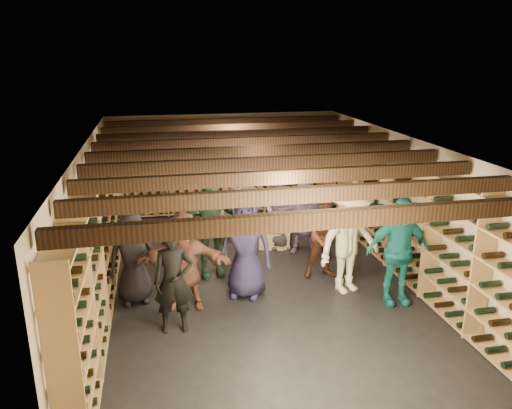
{
  "coord_description": "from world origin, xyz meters",
  "views": [
    {
      "loc": [
        -1.63,
        -7.9,
        3.85
      ],
      "look_at": [
        0.03,
        0.2,
        1.28
      ],
      "focal_mm": 35.0,
      "sensor_mm": 36.0,
      "label": 1
    }
  ],
  "objects_px": {
    "crate_loose": "(239,231)",
    "person_0": "(133,257)",
    "person_8": "(326,237)",
    "person_4": "(398,251)",
    "person_9": "(247,206)",
    "person_11": "(305,217)",
    "person_7": "(234,217)",
    "crate_stack_left": "(276,231)",
    "person_3": "(350,239)",
    "crate_stack_right": "(272,239)",
    "person_12": "(279,209)",
    "person_5": "(184,261)",
    "person_6": "(246,246)",
    "person_10": "(210,226)",
    "person_1": "(174,281)"
  },
  "relations": [
    {
      "from": "person_8",
      "to": "person_11",
      "type": "distance_m",
      "value": 1.17
    },
    {
      "from": "person_9",
      "to": "person_11",
      "type": "xyz_separation_m",
      "value": [
        1.07,
        -0.36,
        -0.17
      ]
    },
    {
      "from": "person_0",
      "to": "person_1",
      "type": "xyz_separation_m",
      "value": [
        0.58,
        -1.01,
        0.02
      ]
    },
    {
      "from": "person_11",
      "to": "person_0",
      "type": "bearing_deg",
      "value": -135.31
    },
    {
      "from": "person_8",
      "to": "person_11",
      "type": "relative_size",
      "value": 1.02
    },
    {
      "from": "person_0",
      "to": "person_3",
      "type": "xyz_separation_m",
      "value": [
        3.45,
        -0.34,
        0.16
      ]
    },
    {
      "from": "person_3",
      "to": "person_11",
      "type": "xyz_separation_m",
      "value": [
        -0.23,
        1.75,
        -0.17
      ]
    },
    {
      "from": "person_8",
      "to": "person_11",
      "type": "xyz_separation_m",
      "value": [
        -0.04,
        1.17,
        -0.01
      ]
    },
    {
      "from": "person_7",
      "to": "crate_stack_left",
      "type": "bearing_deg",
      "value": 26.05
    },
    {
      "from": "crate_loose",
      "to": "person_10",
      "type": "bearing_deg",
      "value": -113.25
    },
    {
      "from": "person_0",
      "to": "person_4",
      "type": "height_order",
      "value": "person_4"
    },
    {
      "from": "person_7",
      "to": "person_10",
      "type": "bearing_deg",
      "value": -129.08
    },
    {
      "from": "person_3",
      "to": "person_7",
      "type": "xyz_separation_m",
      "value": [
        -1.64,
        1.68,
        -0.06
      ]
    },
    {
      "from": "person_5",
      "to": "person_9",
      "type": "xyz_separation_m",
      "value": [
        1.38,
        2.13,
        0.13
      ]
    },
    {
      "from": "crate_stack_left",
      "to": "person_11",
      "type": "relative_size",
      "value": 0.46
    },
    {
      "from": "crate_stack_left",
      "to": "person_11",
      "type": "height_order",
      "value": "person_11"
    },
    {
      "from": "crate_stack_left",
      "to": "person_1",
      "type": "height_order",
      "value": "person_1"
    },
    {
      "from": "crate_loose",
      "to": "person_5",
      "type": "height_order",
      "value": "person_5"
    },
    {
      "from": "person_12",
      "to": "person_7",
      "type": "bearing_deg",
      "value": -160.81
    },
    {
      "from": "person_11",
      "to": "person_12",
      "type": "bearing_deg",
      "value": 160.21
    },
    {
      "from": "crate_stack_right",
      "to": "person_8",
      "type": "bearing_deg",
      "value": -68.53
    },
    {
      "from": "person_3",
      "to": "person_7",
      "type": "bearing_deg",
      "value": 115.29
    },
    {
      "from": "crate_stack_right",
      "to": "person_0",
      "type": "bearing_deg",
      "value": -146.4
    },
    {
      "from": "person_6",
      "to": "crate_loose",
      "type": "bearing_deg",
      "value": 106.6
    },
    {
      "from": "person_0",
      "to": "person_5",
      "type": "relative_size",
      "value": 0.97
    },
    {
      "from": "person_6",
      "to": "person_7",
      "type": "distance_m",
      "value": 1.5
    },
    {
      "from": "person_5",
      "to": "crate_stack_right",
      "type": "bearing_deg",
      "value": 60.94
    },
    {
      "from": "person_3",
      "to": "person_10",
      "type": "xyz_separation_m",
      "value": [
        -2.16,
        1.07,
        0.0
      ]
    },
    {
      "from": "crate_stack_right",
      "to": "person_12",
      "type": "distance_m",
      "value": 0.65
    },
    {
      "from": "person_4",
      "to": "person_8",
      "type": "xyz_separation_m",
      "value": [
        -0.78,
        1.1,
        -0.12
      ]
    },
    {
      "from": "crate_stack_left",
      "to": "person_4",
      "type": "bearing_deg",
      "value": -63.77
    },
    {
      "from": "person_5",
      "to": "person_10",
      "type": "bearing_deg",
      "value": 76.84
    },
    {
      "from": "crate_stack_left",
      "to": "person_9",
      "type": "height_order",
      "value": "person_9"
    },
    {
      "from": "crate_stack_right",
      "to": "person_7",
      "type": "distance_m",
      "value": 1.17
    },
    {
      "from": "crate_loose",
      "to": "person_5",
      "type": "relative_size",
      "value": 0.32
    },
    {
      "from": "crate_stack_left",
      "to": "person_0",
      "type": "distance_m",
      "value": 3.29
    },
    {
      "from": "crate_stack_left",
      "to": "person_12",
      "type": "relative_size",
      "value": 0.42
    },
    {
      "from": "crate_stack_right",
      "to": "person_4",
      "type": "distance_m",
      "value": 3.05
    },
    {
      "from": "crate_stack_right",
      "to": "person_1",
      "type": "height_order",
      "value": "person_1"
    },
    {
      "from": "person_7",
      "to": "person_10",
      "type": "distance_m",
      "value": 0.8
    },
    {
      "from": "person_4",
      "to": "person_9",
      "type": "relative_size",
      "value": 0.96
    },
    {
      "from": "crate_stack_right",
      "to": "person_3",
      "type": "bearing_deg",
      "value": -69.34
    },
    {
      "from": "crate_loose",
      "to": "person_0",
      "type": "bearing_deg",
      "value": -128.8
    },
    {
      "from": "crate_loose",
      "to": "person_4",
      "type": "xyz_separation_m",
      "value": [
        1.92,
        -3.49,
        0.78
      ]
    },
    {
      "from": "person_0",
      "to": "person_11",
      "type": "height_order",
      "value": "person_0"
    },
    {
      "from": "person_5",
      "to": "person_11",
      "type": "bearing_deg",
      "value": 48.29
    },
    {
      "from": "person_0",
      "to": "person_1",
      "type": "relative_size",
      "value": 0.98
    },
    {
      "from": "person_0",
      "to": "person_8",
      "type": "bearing_deg",
      "value": -3.73
    },
    {
      "from": "crate_loose",
      "to": "person_7",
      "type": "xyz_separation_m",
      "value": [
        -0.3,
        -1.3,
        0.77
      ]
    },
    {
      "from": "person_3",
      "to": "person_12",
      "type": "xyz_separation_m",
      "value": [
        -0.65,
        2.11,
        -0.11
      ]
    }
  ]
}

